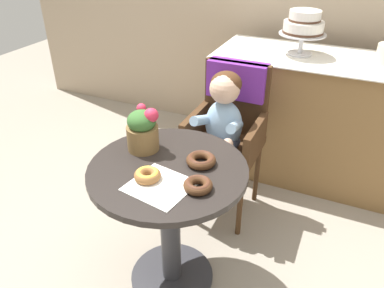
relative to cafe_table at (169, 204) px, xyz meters
name	(u,v)px	position (x,y,z in m)	size (l,w,h in m)	color
ground_plane	(172,276)	(0.00, 0.00, -0.51)	(8.00, 8.00, 0.00)	gray
cafe_table	(169,204)	(0.00, 0.00, 0.00)	(0.72, 0.72, 0.72)	#282321
wicker_chair	(230,117)	(0.04, 0.74, 0.13)	(0.42, 0.45, 0.95)	#472D19
seated_child	(222,122)	(0.04, 0.58, 0.17)	(0.27, 0.32, 0.73)	#8CADCC
paper_napkin	(160,186)	(0.04, -0.14, 0.21)	(0.25, 0.23, 0.00)	white
donut_front	(201,160)	(0.12, 0.08, 0.23)	(0.13, 0.13, 0.04)	#4C2D19
donut_mid	(147,175)	(-0.03, -0.12, 0.24)	(0.11, 0.11, 0.04)	#936033
donut_side	(198,185)	(0.19, -0.09, 0.23)	(0.12, 0.12, 0.04)	#4C2D19
flower_vase	(143,129)	(-0.18, 0.09, 0.32)	(0.16, 0.15, 0.22)	brown
display_counter	(325,121)	(0.55, 1.30, -0.05)	(1.56, 0.62, 0.90)	olive
tiered_cake_stand	(304,26)	(0.31, 1.30, 0.58)	(0.30, 0.30, 0.28)	silver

